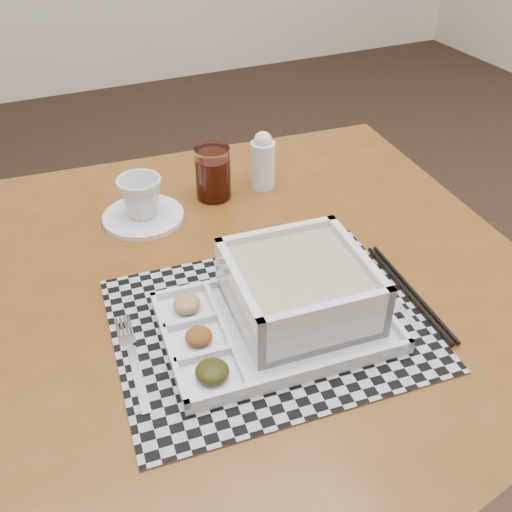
% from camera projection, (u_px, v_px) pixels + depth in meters
% --- Properties ---
extents(floor, '(5.00, 5.00, 0.00)m').
position_uv_depth(floor, '(293.00, 352.00, 1.77)').
color(floor, black).
rests_on(floor, ground).
extents(dining_table, '(1.03, 1.03, 0.72)m').
position_uv_depth(dining_table, '(243.00, 315.00, 0.96)').
color(dining_table, '#55360F').
rests_on(dining_table, ground).
extents(placemat, '(0.47, 0.39, 0.00)m').
position_uv_depth(placemat, '(268.00, 323.00, 0.83)').
color(placemat, '#9B9BA2').
rests_on(placemat, dining_table).
extents(serving_tray, '(0.34, 0.25, 0.09)m').
position_uv_depth(serving_tray, '(291.00, 298.00, 0.82)').
color(serving_tray, silver).
rests_on(serving_tray, placemat).
extents(fork, '(0.03, 0.19, 0.00)m').
position_uv_depth(fork, '(132.00, 359.00, 0.77)').
color(fork, silver).
rests_on(fork, placemat).
extents(spoon, '(0.04, 0.18, 0.01)m').
position_uv_depth(spoon, '(370.00, 270.00, 0.93)').
color(spoon, silver).
rests_on(spoon, placemat).
extents(chopsticks, '(0.04, 0.24, 0.01)m').
position_uv_depth(chopsticks, '(410.00, 292.00, 0.88)').
color(chopsticks, black).
rests_on(chopsticks, placemat).
extents(saucer, '(0.15, 0.15, 0.01)m').
position_uv_depth(saucer, '(144.00, 217.00, 1.06)').
color(saucer, silver).
rests_on(saucer, dining_table).
extents(cup, '(0.10, 0.10, 0.08)m').
position_uv_depth(cup, '(141.00, 197.00, 1.03)').
color(cup, silver).
rests_on(cup, saucer).
extents(juice_glass, '(0.07, 0.07, 0.10)m').
position_uv_depth(juice_glass, '(213.00, 175.00, 1.09)').
color(juice_glass, white).
rests_on(juice_glass, dining_table).
extents(creamer_bottle, '(0.05, 0.05, 0.12)m').
position_uv_depth(creamer_bottle, '(263.00, 161.00, 1.12)').
color(creamer_bottle, silver).
rests_on(creamer_bottle, dining_table).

